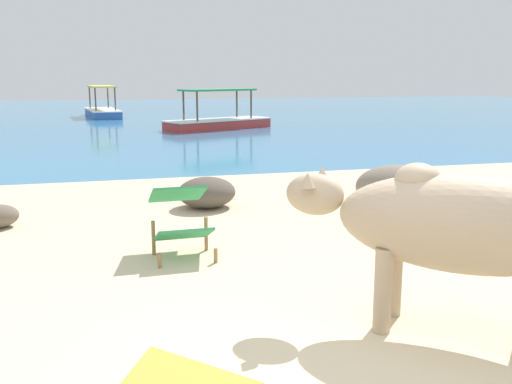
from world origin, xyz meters
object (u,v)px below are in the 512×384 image
cow (451,225)px  deck_chair_near (180,216)px  boat_blue (103,110)px  boat_red (218,120)px

cow → deck_chair_near: size_ratio=2.31×
deck_chair_near → boat_blue: bearing=179.7°
cow → boat_red: size_ratio=0.48×
cow → deck_chair_near: bearing=-15.8°
boat_red → deck_chair_near: bearing=52.3°
boat_red → boat_blue: same height
deck_chair_near → boat_blue: (-0.56, 20.08, -0.13)m
boat_blue → cow: bearing=178.7°
boat_red → boat_blue: size_ratio=1.01×
boat_red → boat_blue: 7.61m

